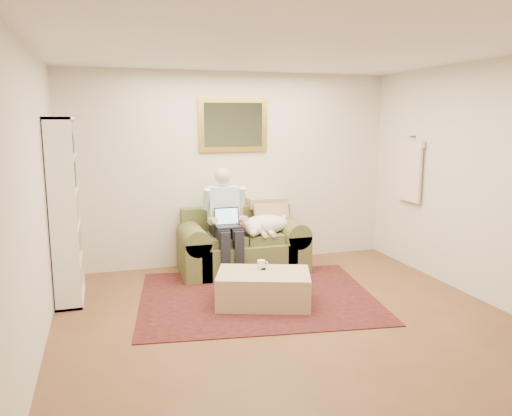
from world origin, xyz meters
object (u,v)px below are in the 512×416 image
laptop (228,221)px  sofa (242,250)px  coffee_mug (261,265)px  bookshelf (65,211)px  sleeping_dog (265,224)px  ottoman (264,288)px  seated_man (227,223)px

laptop → sofa: bearing=41.0°
coffee_mug → bookshelf: bookshelf is taller
bookshelf → sofa: bearing=12.1°
sofa → sleeping_dog: 0.46m
sleeping_dog → coffee_mug: bearing=-110.5°
ottoman → seated_man: bearing=97.0°
seated_man → sleeping_dog: size_ratio=2.04×
seated_man → laptop: bearing=-90.0°
seated_man → coffee_mug: seated_man is taller
sleeping_dog → ottoman: size_ratio=0.68×
seated_man → sleeping_dog: bearing=7.1°
sleeping_dog → bookshelf: bookshelf is taller
laptop → bookshelf: 1.91m
sofa → coffee_mug: bearing=-95.0°
bookshelf → seated_man: bearing=9.2°
sofa → ottoman: bearing=-95.0°
seated_man → ottoman: 1.22m
sleeping_dog → ottoman: bearing=-108.9°
seated_man → bookshelf: size_ratio=0.68×
sleeping_dog → ottoman: (-0.40, -1.17, -0.44)m
coffee_mug → bookshelf: bearing=161.6°
laptop → sleeping_dog: laptop is taller
laptop → ottoman: laptop is taller
seated_man → sofa: bearing=31.5°
ottoman → coffee_mug: size_ratio=9.82×
sofa → seated_man: seated_man is taller
seated_man → laptop: 0.07m
sofa → coffee_mug: sofa is taller
seated_man → bookshelf: 1.92m
coffee_mug → sleeping_dog: bearing=69.5°
sofa → laptop: laptop is taller
sleeping_dog → bookshelf: (-2.41, -0.37, 0.38)m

